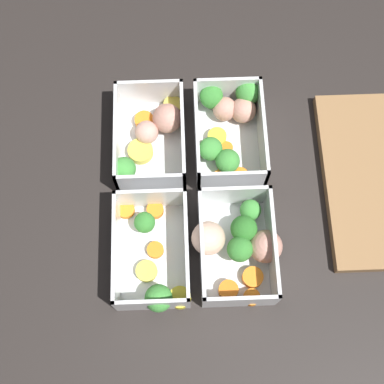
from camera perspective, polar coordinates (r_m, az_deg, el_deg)
name	(u,v)px	position (r m, az deg, el deg)	size (l,w,h in m)	color
ground_plane	(192,197)	(0.81, 0.00, -0.54)	(4.00, 4.00, 0.00)	#282321
container_near_left	(151,136)	(0.82, -4.37, 5.97)	(0.16, 0.11, 0.07)	white
container_near_right	(153,257)	(0.76, -4.18, -6.91)	(0.17, 0.11, 0.07)	white
container_far_left	(229,128)	(0.83, 3.96, 6.87)	(0.17, 0.11, 0.07)	white
container_far_right	(238,244)	(0.76, 4.95, -5.58)	(0.16, 0.14, 0.07)	white
cutting_board	(383,178)	(0.86, 19.74, 1.39)	(0.28, 0.18, 0.02)	olive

